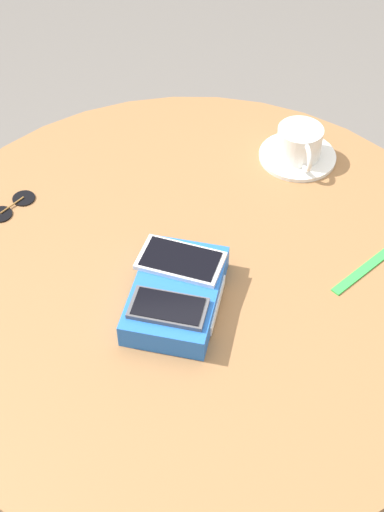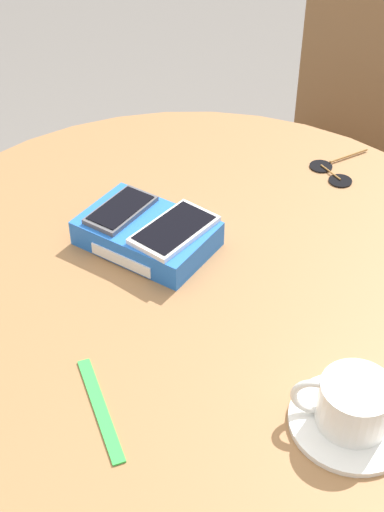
{
  "view_description": "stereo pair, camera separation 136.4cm",
  "coord_description": "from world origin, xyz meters",
  "px_view_note": "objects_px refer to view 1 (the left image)",
  "views": [
    {
      "loc": [
        -0.81,
        0.07,
        1.67
      ],
      "look_at": [
        0.0,
        0.0,
        0.8
      ],
      "focal_mm": 50.0,
      "sensor_mm": 36.0,
      "label": 1
    },
    {
      "loc": [
        0.23,
        -0.8,
        1.48
      ],
      "look_at": [
        0.0,
        0.0,
        0.8
      ],
      "focal_mm": 50.0,
      "sensor_mm": 36.0,
      "label": 2
    }
  ],
  "objects_px": {
    "sunglasses": "(8,205)",
    "round_table": "(192,307)",
    "phone_white": "(181,260)",
    "lanyard_strap": "(367,267)",
    "saucer": "(297,156)",
    "phone_box": "(176,295)",
    "phone_gray": "(168,308)",
    "coffee_cup": "(300,142)"
  },
  "relations": [
    {
      "from": "phone_box",
      "to": "phone_gray",
      "type": "xyz_separation_m",
      "value": [
        -0.05,
        0.02,
        0.03
      ]
    },
    {
      "from": "saucer",
      "to": "phone_white",
      "type": "bearing_deg",
      "value": 139.99
    },
    {
      "from": "round_table",
      "to": "sunglasses",
      "type": "distance_m",
      "value": 0.38
    },
    {
      "from": "phone_gray",
      "to": "phone_white",
      "type": "height_order",
      "value": "same"
    },
    {
      "from": "phone_white",
      "to": "lanyard_strap",
      "type": "xyz_separation_m",
      "value": [
        0.0,
        -0.31,
        -0.05
      ]
    },
    {
      "from": "phone_gray",
      "to": "saucer",
      "type": "distance_m",
      "value": 0.48
    },
    {
      "from": "round_table",
      "to": "phone_gray",
      "type": "xyz_separation_m",
      "value": [
        -0.13,
        0.05,
        0.16
      ]
    },
    {
      "from": "phone_gray",
      "to": "phone_white",
      "type": "bearing_deg",
      "value": -15.09
    },
    {
      "from": "lanyard_strap",
      "to": "sunglasses",
      "type": "bearing_deg",
      "value": 71.6
    },
    {
      "from": "sunglasses",
      "to": "coffee_cup",
      "type": "bearing_deg",
      "value": -80.7
    },
    {
      "from": "round_table",
      "to": "phone_white",
      "type": "bearing_deg",
      "value": 147.95
    },
    {
      "from": "phone_box",
      "to": "phone_white",
      "type": "distance_m",
      "value": 0.06
    },
    {
      "from": "phone_box",
      "to": "phone_gray",
      "type": "distance_m",
      "value": 0.06
    },
    {
      "from": "round_table",
      "to": "coffee_cup",
      "type": "height_order",
      "value": "coffee_cup"
    },
    {
      "from": "phone_white",
      "to": "lanyard_strap",
      "type": "height_order",
      "value": "phone_white"
    },
    {
      "from": "phone_gray",
      "to": "lanyard_strap",
      "type": "bearing_deg",
      "value": -74.09
    },
    {
      "from": "phone_white",
      "to": "lanyard_strap",
      "type": "relative_size",
      "value": 0.91
    },
    {
      "from": "phone_white",
      "to": "coffee_cup",
      "type": "xyz_separation_m",
      "value": [
        0.3,
        -0.25,
        -0.01
      ]
    },
    {
      "from": "phone_box",
      "to": "round_table",
      "type": "bearing_deg",
      "value": -21.14
    },
    {
      "from": "phone_gray",
      "to": "sunglasses",
      "type": "xyz_separation_m",
      "value": [
        0.3,
        0.28,
        -0.05
      ]
    },
    {
      "from": "phone_gray",
      "to": "lanyard_strap",
      "type": "distance_m",
      "value": 0.36
    },
    {
      "from": "round_table",
      "to": "phone_gray",
      "type": "relative_size",
      "value": 7.58
    },
    {
      "from": "phone_box",
      "to": "sunglasses",
      "type": "xyz_separation_m",
      "value": [
        0.25,
        0.29,
        -0.02
      ]
    },
    {
      "from": "phone_gray",
      "to": "coffee_cup",
      "type": "relative_size",
      "value": 1.09
    },
    {
      "from": "saucer",
      "to": "coffee_cup",
      "type": "bearing_deg",
      "value": -175.47
    },
    {
      "from": "phone_gray",
      "to": "sunglasses",
      "type": "distance_m",
      "value": 0.41
    },
    {
      "from": "round_table",
      "to": "phone_box",
      "type": "bearing_deg",
      "value": 158.86
    },
    {
      "from": "sunglasses",
      "to": "round_table",
      "type": "bearing_deg",
      "value": -118.05
    },
    {
      "from": "saucer",
      "to": "sunglasses",
      "type": "xyz_separation_m",
      "value": [
        -0.09,
        0.55,
        -0.0
      ]
    },
    {
      "from": "phone_gray",
      "to": "coffee_cup",
      "type": "distance_m",
      "value": 0.48
    },
    {
      "from": "round_table",
      "to": "phone_box",
      "type": "height_order",
      "value": "phone_box"
    },
    {
      "from": "saucer",
      "to": "phone_gray",
      "type": "bearing_deg",
      "value": 144.98
    },
    {
      "from": "saucer",
      "to": "sunglasses",
      "type": "bearing_deg",
      "value": 99.58
    },
    {
      "from": "phone_box",
      "to": "sunglasses",
      "type": "bearing_deg",
      "value": 48.77
    },
    {
      "from": "phone_box",
      "to": "phone_gray",
      "type": "relative_size",
      "value": 1.79
    },
    {
      "from": "round_table",
      "to": "phone_gray",
      "type": "bearing_deg",
      "value": 160.07
    },
    {
      "from": "phone_box",
      "to": "lanyard_strap",
      "type": "height_order",
      "value": "phone_box"
    },
    {
      "from": "lanyard_strap",
      "to": "sunglasses",
      "type": "distance_m",
      "value": 0.65
    },
    {
      "from": "saucer",
      "to": "lanyard_strap",
      "type": "relative_size",
      "value": 0.89
    },
    {
      "from": "round_table",
      "to": "phone_white",
      "type": "distance_m",
      "value": 0.17
    },
    {
      "from": "saucer",
      "to": "coffee_cup",
      "type": "relative_size",
      "value": 1.26
    },
    {
      "from": "round_table",
      "to": "phone_box",
      "type": "distance_m",
      "value": 0.16
    }
  ]
}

